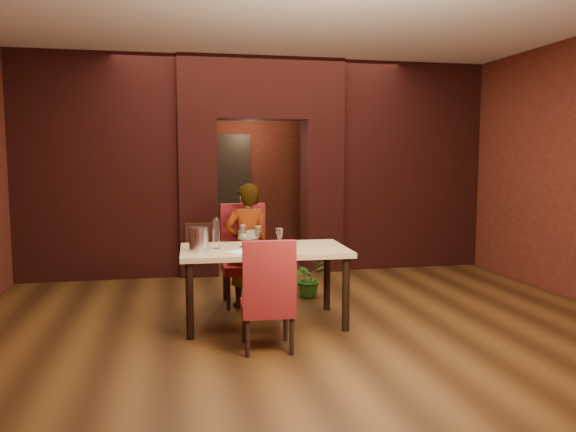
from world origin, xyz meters
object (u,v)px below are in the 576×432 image
at_px(person_seated, 247,245).
at_px(potted_plant, 309,278).
at_px(dining_table, 264,286).
at_px(chair_far, 245,255).
at_px(wine_glass_b, 258,237).
at_px(wine_bucket, 199,239).
at_px(wine_glass_a, 243,236).
at_px(wine_glass_c, 280,239).
at_px(water_bottle, 216,233).
at_px(chair_near, 267,294).

distance_m(person_seated, potted_plant, 0.99).
distance_m(dining_table, potted_plant, 1.25).
height_order(chair_far, person_seated, person_seated).
bearing_deg(wine_glass_b, wine_bucket, -171.22).
bearing_deg(dining_table, person_seated, 98.69).
distance_m(wine_glass_a, wine_glass_b, 0.15).
xyz_separation_m(dining_table, wine_glass_c, (0.14, -0.13, 0.51)).
distance_m(water_bottle, potted_plant, 1.70).
distance_m(person_seated, wine_glass_b, 0.70).
xyz_separation_m(person_seated, wine_bucket, (-0.59, -0.76, 0.20)).
bearing_deg(wine_glass_b, wine_glass_a, 163.50).
bearing_deg(chair_near, potted_plant, -111.50).
relative_size(wine_glass_b, wine_bucket, 0.93).
bearing_deg(wine_glass_c, dining_table, 135.75).
height_order(dining_table, water_bottle, water_bottle).
bearing_deg(dining_table, chair_far, 98.46).
relative_size(person_seated, potted_plant, 3.06).
xyz_separation_m(dining_table, chair_near, (-0.10, -0.79, 0.11)).
relative_size(chair_near, water_bottle, 3.18).
relative_size(person_seated, wine_bucket, 6.06).
relative_size(chair_near, person_seated, 0.71).
height_order(wine_glass_b, wine_bucket, wine_bucket).
bearing_deg(potted_plant, person_seated, -160.98).
bearing_deg(dining_table, wine_glass_b, 141.99).
bearing_deg(wine_glass_b, person_seated, 92.27).
distance_m(wine_glass_b, water_bottle, 0.43).
xyz_separation_m(chair_near, water_bottle, (-0.39, 0.86, 0.45)).
height_order(chair_far, wine_glass_a, chair_far).
xyz_separation_m(chair_near, potted_plant, (0.83, 1.79, -0.28)).
xyz_separation_m(dining_table, chair_far, (-0.10, 0.81, 0.19)).
bearing_deg(chair_near, wine_glass_b, -89.41).
height_order(wine_glass_a, wine_glass_b, wine_glass_a).
relative_size(dining_table, person_seated, 1.19).
bearing_deg(chair_far, water_bottle, -118.13).
height_order(chair_far, wine_bucket, chair_far).
relative_size(person_seated, wine_glass_c, 6.69).
bearing_deg(potted_plant, dining_table, -126.04).
bearing_deg(chair_near, wine_bucket, -49.02).
distance_m(person_seated, wine_glass_c, 0.90).
bearing_deg(chair_far, chair_near, -90.19).
bearing_deg(wine_glass_a, water_bottle, -175.67).
bearing_deg(person_seated, wine_glass_b, 85.01).
relative_size(dining_table, chair_near, 1.67).
xyz_separation_m(chair_far, chair_near, (-0.01, -1.60, -0.08)).
relative_size(wine_glass_c, wine_bucket, 0.91).
bearing_deg(wine_bucket, wine_glass_c, -6.30).
xyz_separation_m(person_seated, wine_glass_a, (-0.12, -0.62, 0.20)).
bearing_deg(wine_glass_b, dining_table, -39.76).
height_order(wine_glass_b, wine_glass_c, wine_glass_b).
bearing_deg(chair_near, chair_far, -86.86).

